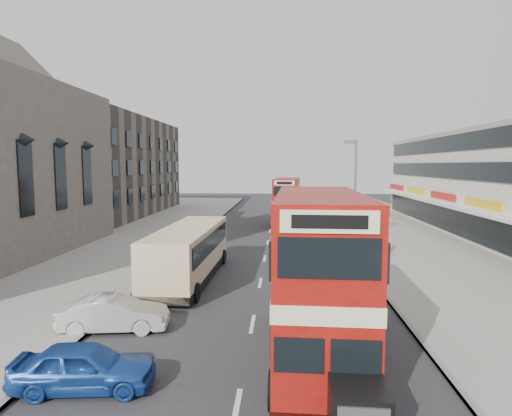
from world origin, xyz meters
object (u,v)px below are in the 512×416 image
at_px(car_left_front, 114,314).
at_px(bus_main, 319,276).
at_px(car_right_c, 317,216).
at_px(pedestrian_near, 383,240).
at_px(car_left_near, 84,367).
at_px(bus_second, 287,202).
at_px(car_right_a, 337,245).
at_px(car_right_b, 330,232).
at_px(coach, 189,251).
at_px(cyclist, 317,232).
at_px(street_lamp, 354,185).

bearing_deg(car_left_front, bus_main, -111.98).
distance_m(car_right_c, pedestrian_near, 18.01).
bearing_deg(bus_main, car_right_c, -92.76).
distance_m(bus_main, car_left_near, 7.38).
distance_m(bus_second, car_left_front, 29.64).
bearing_deg(car_right_c, car_right_a, 7.00).
relative_size(bus_second, car_right_b, 2.04).
relative_size(coach, car_right_b, 2.39).
distance_m(coach, car_right_a, 11.33).
distance_m(bus_main, bus_second, 30.76).
relative_size(bus_main, pedestrian_near, 4.86).
height_order(coach, cyclist, coach).
height_order(car_left_near, car_right_c, car_right_c).
distance_m(car_left_front, cyclist, 21.91).
distance_m(bus_second, car_right_a, 14.96).
distance_m(car_left_front, car_right_c, 33.52).
relative_size(street_lamp, car_right_b, 1.89).
relative_size(car_left_front, car_right_b, 0.94).
distance_m(car_right_b, cyclist, 1.80).
xyz_separation_m(street_lamp, car_left_near, (-10.88, -21.27, -4.12)).
height_order(car_right_a, car_right_c, car_right_a).
relative_size(street_lamp, car_right_a, 1.59).
distance_m(car_left_near, cyclist, 25.56).
xyz_separation_m(bus_main, coach, (-6.27, 9.39, -1.16)).
distance_m(car_right_a, pedestrian_near, 3.12).
bearing_deg(coach, car_left_front, -98.25).
relative_size(bus_main, cyclist, 4.43).
distance_m(bus_second, car_left_near, 33.65).
distance_m(bus_second, cyclist, 9.42).
relative_size(bus_main, car_right_a, 1.88).
bearing_deg(car_left_front, car_right_b, -33.64).
relative_size(coach, cyclist, 4.75).
height_order(street_lamp, cyclist, street_lamp).
relative_size(bus_second, car_left_front, 2.18).
bearing_deg(car_right_b, bus_main, -8.68).
bearing_deg(car_left_near, street_lamp, -33.28).
bearing_deg(car_left_near, car_right_b, -26.88).
height_order(coach, car_right_b, coach).
distance_m(street_lamp, car_right_b, 6.06).
xyz_separation_m(street_lamp, car_right_b, (-1.26, 4.19, -4.19)).
relative_size(car_right_a, pedestrian_near, 2.59).
bearing_deg(car_right_b, car_right_c, 179.93).
bearing_deg(bus_main, car_right_a, -97.62).
distance_m(pedestrian_near, cyclist, 6.96).
xyz_separation_m(bus_main, car_right_b, (2.93, 23.15, -2.16)).
relative_size(street_lamp, car_right_c, 1.92).
distance_m(car_right_b, pedestrian_near, 7.56).
bearing_deg(car_right_c, bus_main, 2.45).
xyz_separation_m(bus_second, car_left_front, (-6.85, -28.78, -1.84)).
relative_size(coach, car_right_a, 2.01).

